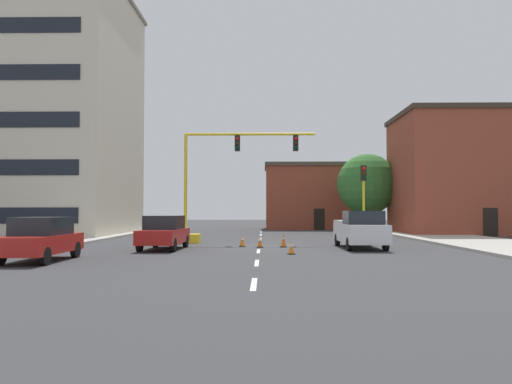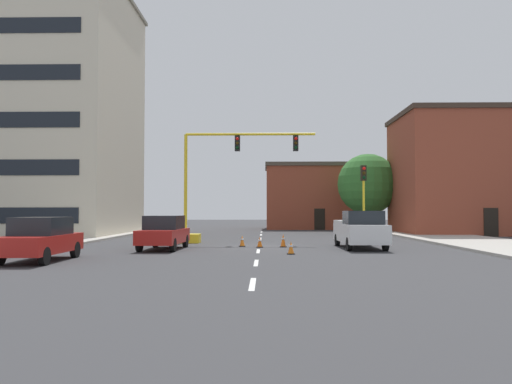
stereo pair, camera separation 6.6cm
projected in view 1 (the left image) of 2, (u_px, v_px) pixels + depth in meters
name	position (u px, v px, depth m)	size (l,w,h in m)	color
ground_plane	(259.00, 247.00, 27.65)	(160.00, 160.00, 0.00)	#38383A
sidewalk_left	(74.00, 237.00, 35.86)	(6.00, 56.00, 0.14)	#B2ADA3
sidewalk_right	(449.00, 238.00, 35.43)	(6.00, 56.00, 0.14)	#B2ADA3
lane_stripe_seg_0	(254.00, 284.00, 13.66)	(0.16, 2.40, 0.01)	silver
lane_stripe_seg_1	(257.00, 263.00, 19.15)	(0.16, 2.40, 0.01)	silver
lane_stripe_seg_2	(258.00, 251.00, 24.65)	(0.16, 2.40, 0.01)	silver
lane_stripe_seg_3	(259.00, 244.00, 30.15)	(0.16, 2.40, 0.01)	silver
lane_stripe_seg_4	(260.00, 239.00, 35.64)	(0.16, 2.40, 0.01)	silver
lane_stripe_seg_5	(261.00, 235.00, 41.14)	(0.16, 2.40, 0.01)	silver
lane_stripe_seg_6	(261.00, 232.00, 46.63)	(0.16, 2.40, 0.01)	silver
building_tall_left	(44.00, 113.00, 41.59)	(13.86, 13.90, 20.24)	beige
building_brick_center	(316.00, 197.00, 55.01)	(11.15, 7.32, 7.04)	brown
building_row_right	(466.00, 173.00, 42.93)	(11.74, 9.14, 10.33)	brown
traffic_signal_gantry	(204.00, 207.00, 31.05)	(8.96, 1.20, 6.83)	yellow
traffic_light_pole_right	(364.00, 186.00, 31.06)	(0.32, 0.47, 4.80)	yellow
tree_right_far	(367.00, 184.00, 47.51)	(5.73, 5.73, 7.37)	#4C3823
pickup_truck_white	(360.00, 230.00, 26.58)	(2.08, 5.43, 1.99)	white
sedan_red_near_left	(164.00, 232.00, 25.78)	(2.01, 4.56, 1.74)	#B21E19
sedan_red_mid_left	(41.00, 239.00, 19.81)	(1.91, 4.52, 1.74)	#B21E19
traffic_cone_roadside_a	(291.00, 248.00, 22.96)	(0.36, 0.36, 0.60)	black
traffic_cone_roadside_b	(242.00, 241.00, 27.87)	(0.36, 0.36, 0.63)	black
traffic_cone_roadside_c	(283.00, 241.00, 27.46)	(0.36, 0.36, 0.72)	black
traffic_cone_roadside_d	(260.00, 242.00, 27.16)	(0.36, 0.36, 0.60)	black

